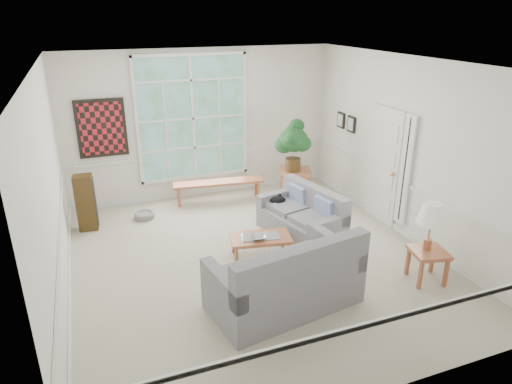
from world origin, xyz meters
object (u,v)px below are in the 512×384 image
loveseat_right (301,213)px  loveseat_front (284,270)px  end_table (295,184)px  side_table (427,266)px  coffee_table (261,247)px

loveseat_right → loveseat_front: bearing=-135.6°
loveseat_right → end_table: 1.69m
end_table → side_table: 3.53m
side_table → loveseat_right: bearing=118.9°
end_table → side_table: end_table is taller
end_table → side_table: size_ratio=1.27×
loveseat_front → coffee_table: 1.35m
loveseat_front → end_table: size_ratio=3.12×
end_table → side_table: bearing=-82.9°
loveseat_right → loveseat_front: (-1.09, -1.73, 0.10)m
loveseat_right → loveseat_front: size_ratio=0.81×
loveseat_right → coffee_table: 1.04m
loveseat_front → side_table: (2.16, -0.20, -0.28)m
loveseat_right → side_table: bearing=-74.4°
loveseat_front → end_table: bearing=53.0°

